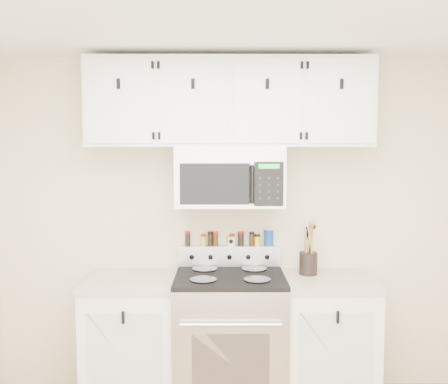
# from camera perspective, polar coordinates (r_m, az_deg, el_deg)

# --- Properties ---
(back_wall) EXTENTS (3.50, 0.01, 2.50)m
(back_wall) POSITION_cam_1_polar(r_m,az_deg,el_deg) (3.78, 0.60, -3.82)
(back_wall) COLOR beige
(back_wall) RESTS_ON floor
(range) EXTENTS (0.76, 0.65, 1.10)m
(range) POSITION_cam_1_polar(r_m,az_deg,el_deg) (3.67, 0.67, -16.46)
(range) COLOR #B7B7BA
(range) RESTS_ON floor
(base_cabinet_left) EXTENTS (0.64, 0.62, 0.92)m
(base_cabinet_left) POSITION_cam_1_polar(r_m,az_deg,el_deg) (3.75, -10.39, -16.46)
(base_cabinet_left) COLOR white
(base_cabinet_left) RESTS_ON floor
(base_cabinet_right) EXTENTS (0.64, 0.62, 0.92)m
(base_cabinet_right) POSITION_cam_1_polar(r_m,az_deg,el_deg) (3.77, 11.65, -16.36)
(base_cabinet_right) COLOR white
(base_cabinet_right) RESTS_ON floor
(microwave) EXTENTS (0.76, 0.44, 0.42)m
(microwave) POSITION_cam_1_polar(r_m,az_deg,el_deg) (3.55, 0.66, 1.78)
(microwave) COLOR #9E9EA3
(microwave) RESTS_ON back_wall
(upper_cabinets) EXTENTS (2.00, 0.35, 0.62)m
(upper_cabinets) POSITION_cam_1_polar(r_m,az_deg,el_deg) (3.58, 0.66, 10.15)
(upper_cabinets) COLOR white
(upper_cabinets) RESTS_ON back_wall
(utensil_crock) EXTENTS (0.13, 0.13, 0.38)m
(utensil_crock) POSITION_cam_1_polar(r_m,az_deg,el_deg) (3.68, 9.61, -7.84)
(utensil_crock) COLOR black
(utensil_crock) RESTS_ON base_cabinet_right
(kitchen_timer) EXTENTS (0.06, 0.05, 0.06)m
(kitchen_timer) POSITION_cam_1_polar(r_m,az_deg,el_deg) (3.76, 0.80, -5.67)
(kitchen_timer) COLOR silver
(kitchen_timer) RESTS_ON range
(salt_canister) EXTENTS (0.07, 0.07, 0.13)m
(salt_canister) POSITION_cam_1_polar(r_m,az_deg,el_deg) (3.77, 5.13, -5.14)
(salt_canister) COLOR #153C94
(salt_canister) RESTS_ON range
(spice_jar_0) EXTENTS (0.04, 0.04, 0.11)m
(spice_jar_0) POSITION_cam_1_polar(r_m,az_deg,el_deg) (3.77, -4.17, -5.32)
(spice_jar_0) COLOR black
(spice_jar_0) RESTS_ON range
(spice_jar_1) EXTENTS (0.04, 0.04, 0.09)m
(spice_jar_1) POSITION_cam_1_polar(r_m,az_deg,el_deg) (3.76, -2.36, -5.49)
(spice_jar_1) COLOR yellow
(spice_jar_1) RESTS_ON range
(spice_jar_2) EXTENTS (0.04, 0.04, 0.11)m
(spice_jar_2) POSITION_cam_1_polar(r_m,az_deg,el_deg) (3.76, -1.57, -5.34)
(spice_jar_2) COLOR black
(spice_jar_2) RESTS_ON range
(spice_jar_3) EXTENTS (0.04, 0.04, 0.11)m
(spice_jar_3) POSITION_cam_1_polar(r_m,az_deg,el_deg) (3.76, -0.99, -5.34)
(spice_jar_3) COLOR #3C260E
(spice_jar_3) RESTS_ON range
(spice_jar_4) EXTENTS (0.04, 0.04, 0.09)m
(spice_jar_4) POSITION_cam_1_polar(r_m,az_deg,el_deg) (3.76, 0.92, -5.48)
(spice_jar_4) COLOR gold
(spice_jar_4) RESTS_ON range
(spice_jar_5) EXTENTS (0.05, 0.05, 0.11)m
(spice_jar_5) POSITION_cam_1_polar(r_m,az_deg,el_deg) (3.76, 1.94, -5.34)
(spice_jar_5) COLOR black
(spice_jar_5) RESTS_ON range
(spice_jar_6) EXTENTS (0.04, 0.04, 0.10)m
(spice_jar_6) POSITION_cam_1_polar(r_m,az_deg,el_deg) (3.76, 3.18, -5.35)
(spice_jar_6) COLOR #401F0F
(spice_jar_6) RESTS_ON range
(spice_jar_7) EXTENTS (0.04, 0.04, 0.09)m
(spice_jar_7) POSITION_cam_1_polar(r_m,az_deg,el_deg) (3.77, 3.83, -5.49)
(spice_jar_7) COLOR yellow
(spice_jar_7) RESTS_ON range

